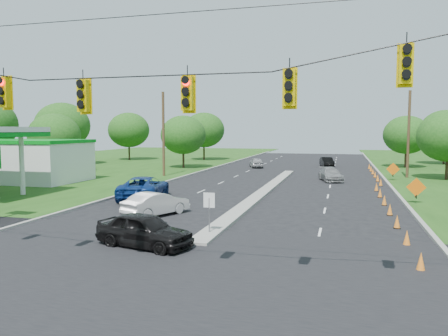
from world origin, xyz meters
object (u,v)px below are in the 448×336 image
(black_sedan, at_px, (144,230))
(blue_pickup, at_px, (144,187))
(gas_station, at_px, (10,156))
(white_sedan, at_px, (156,204))

(black_sedan, relative_size, blue_pickup, 0.74)
(gas_station, height_order, black_sedan, gas_station)
(gas_station, relative_size, black_sedan, 4.53)
(black_sedan, distance_m, white_sedan, 6.93)
(black_sedan, bearing_deg, gas_station, 65.33)
(black_sedan, relative_size, white_sedan, 1.03)
(black_sedan, xyz_separation_m, white_sedan, (-2.35, 6.52, -0.05))
(gas_station, xyz_separation_m, black_sedan, (21.58, -16.89, -1.83))
(gas_station, xyz_separation_m, blue_pickup, (15.81, -4.83, -1.76))
(white_sedan, bearing_deg, gas_station, -4.22)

